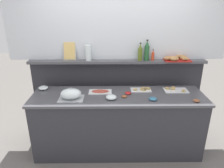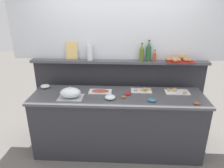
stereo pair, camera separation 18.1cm
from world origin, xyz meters
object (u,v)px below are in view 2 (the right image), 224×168
Objects in this scene: condiment_bowl_dark at (123,97)px; water_carafe at (90,52)px; sandwich_platter_rear at (177,92)px; condiment_bowl_red at (197,103)px; sandwich_platter_front at (142,90)px; hot_sauce_bottle at (155,56)px; glass_bowl_large at (110,97)px; wine_bottle_green at (149,52)px; condiment_bowl_teal at (152,100)px; cold_cuts_platter at (100,91)px; framed_picture at (72,50)px; bread_basket at (180,59)px; serving_cloche at (70,93)px; condiment_bowl_cream at (128,93)px; glass_bowl_medium at (45,86)px; olive_oil_bottle at (142,53)px.

water_carafe reaches higher than condiment_bowl_dark.
water_carafe reaches higher than sandwich_platter_rear.
sandwich_platter_front is at bearing 150.20° from condiment_bowl_red.
sandwich_platter_rear is 0.63m from hot_sauce_bottle.
glass_bowl_large is 0.47× the size of wine_bottle_green.
hot_sauce_bottle is (0.47, 0.51, 0.45)m from condiment_bowl_dark.
sandwich_platter_front is 0.37m from condiment_bowl_dark.
hot_sauce_bottle is at bearing 82.17° from condiment_bowl_teal.
cold_cuts_platter is 1.91× the size of hot_sauce_bottle.
bread_basket is at bearing -2.13° from framed_picture.
wine_bottle_green reaches higher than condiment_bowl_red.
hot_sauce_bottle is 0.39m from bread_basket.
serving_cloche reaches higher than condiment_bowl_dark.
condiment_bowl_cream is (0.41, -0.07, 0.01)m from cold_cuts_platter.
glass_bowl_medium reaches higher than condiment_bowl_teal.
olive_oil_bottle is at bearing 62.93° from condiment_bowl_cream.
hot_sauce_bottle is at bearing 45.01° from condiment_bowl_cream.
sandwich_platter_rear is 0.41m from condiment_bowl_red.
framed_picture is (-1.21, 0.65, 0.52)m from condiment_bowl_teal.
glass_bowl_large is 1.73× the size of condiment_bowl_red.
sandwich_platter_rear is 1.21× the size of framed_picture.
sandwich_platter_rear is at bearing -1.71° from sandwich_platter_front.
wine_bottle_green is at bearing 10.61° from olive_oil_bottle.
sandwich_platter_front is 1.73× the size of hot_sauce_bottle.
glass_bowl_large is 0.83m from water_carafe.
condiment_bowl_teal is at bearing -79.04° from olive_oil_bottle.
sandwich_platter_front is 1.27× the size of water_carafe.
wine_bottle_green reaches higher than cold_cuts_platter.
condiment_bowl_dark is (-0.28, -0.24, 0.00)m from sandwich_platter_front.
condiment_bowl_teal is 1.46m from framed_picture.
sandwich_platter_front is 0.55m from glass_bowl_large.
condiment_bowl_dark is 0.33× the size of water_carafe.
condiment_bowl_teal is at bearing -141.56° from sandwich_platter_rear.
sandwich_platter_front is 0.97× the size of wine_bottle_green.
condiment_bowl_teal is (0.11, -0.33, 0.01)m from sandwich_platter_front.
condiment_bowl_cream reaches higher than condiment_bowl_dark.
sandwich_platter_front is 0.75m from bread_basket.
sandwich_platter_front is at bearing -87.79° from olive_oil_bottle.
sandwich_platter_front is 1.11× the size of olive_oil_bottle.
condiment_bowl_dark is at bearing -13.46° from glass_bowl_medium.
sandwich_platter_rear is 1.26× the size of olive_oil_bottle.
hot_sauce_bottle is (0.09, -0.02, -0.07)m from wine_bottle_green.
glass_bowl_large is (-0.97, -0.28, 0.02)m from sandwich_platter_rear.
hot_sauce_bottle reaches higher than cold_cuts_platter.
serving_cloche is 0.59m from glass_bowl_medium.
water_carafe is at bearing 155.77° from condiment_bowl_red.
hot_sauce_bottle reaches higher than bread_basket.
serving_cloche reaches higher than glass_bowl_medium.
wine_bottle_green reaches higher than olive_oil_bottle.
water_carafe reaches higher than hot_sauce_bottle.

